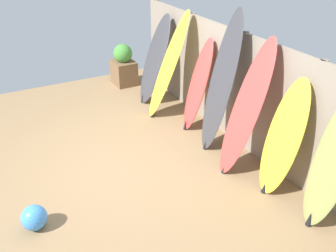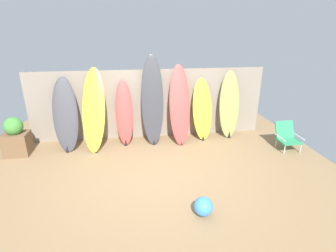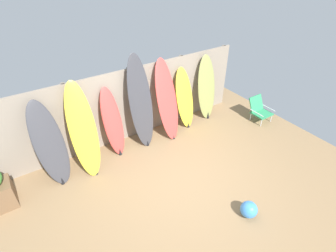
# 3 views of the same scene
# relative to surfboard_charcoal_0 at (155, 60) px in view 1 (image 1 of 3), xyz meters

# --- Properties ---
(ground) EXTENTS (7.68, 7.68, 0.00)m
(ground) POSITION_rel_surfboard_charcoal_0_xyz_m (2.03, -1.55, -0.84)
(ground) COLOR #8E704C
(fence_back) EXTENTS (6.08, 0.11, 1.80)m
(fence_back) POSITION_rel_surfboard_charcoal_0_xyz_m (2.03, 0.45, 0.06)
(fence_back) COLOR gray
(fence_back) RESTS_ON ground
(surfboard_charcoal_0) EXTENTS (0.65, 0.75, 1.71)m
(surfboard_charcoal_0) POSITION_rel_surfboard_charcoal_0_xyz_m (0.00, 0.00, 0.00)
(surfboard_charcoal_0) COLOR #38383D
(surfboard_charcoal_0) RESTS_ON ground
(surfboard_yellow_1) EXTENTS (0.63, 0.86, 1.91)m
(surfboard_yellow_1) POSITION_rel_surfboard_charcoal_0_xyz_m (0.67, -0.06, 0.10)
(surfboard_yellow_1) COLOR yellow
(surfboard_yellow_1) RESTS_ON ground
(surfboard_red_2) EXTENTS (0.44, 0.54, 1.58)m
(surfboard_red_2) POSITION_rel_surfboard_charcoal_0_xyz_m (1.37, 0.12, -0.06)
(surfboard_red_2) COLOR #D13D38
(surfboard_red_2) RESTS_ON ground
(surfboard_charcoal_3) EXTENTS (0.57, 0.55, 2.19)m
(surfboard_charcoal_3) POSITION_rel_surfboard_charcoal_0_xyz_m (2.08, 0.07, 0.24)
(surfboard_charcoal_3) COLOR #38383D
(surfboard_charcoal_3) RESTS_ON ground
(surfboard_red_4) EXTENTS (0.54, 0.70, 1.94)m
(surfboard_red_4) POSITION_rel_surfboard_charcoal_0_xyz_m (2.75, 0.01, 0.12)
(surfboard_red_4) COLOR #D13D38
(surfboard_red_4) RESTS_ON ground
(surfboard_yellow_5) EXTENTS (0.54, 0.51, 1.58)m
(surfboard_yellow_5) POSITION_rel_surfboard_charcoal_0_xyz_m (3.38, 0.13, -0.06)
(surfboard_yellow_5) COLOR yellow
(surfboard_yellow_5) RESTS_ON ground
(surfboard_olive_6) EXTENTS (0.57, 0.46, 1.76)m
(surfboard_olive_6) POSITION_rel_surfboard_charcoal_0_xyz_m (4.11, 0.15, 0.02)
(surfboard_olive_6) COLOR olive
(surfboard_olive_6) RESTS_ON ground
(planter_box) EXTENTS (0.55, 0.45, 0.91)m
(planter_box) POSITION_rel_surfboard_charcoal_0_xyz_m (-1.10, -0.22, -0.43)
(planter_box) COLOR brown
(planter_box) RESTS_ON ground
(beach_ball) EXTENTS (0.31, 0.31, 0.31)m
(beach_ball) POSITION_rel_surfboard_charcoal_0_xyz_m (2.59, -2.90, -0.69)
(beach_ball) COLOR #3F8CE5
(beach_ball) RESTS_ON ground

